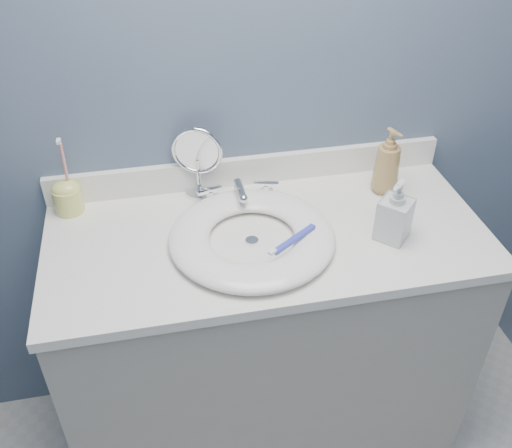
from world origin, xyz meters
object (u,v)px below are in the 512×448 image
object	(u,v)px
soap_bottle_clear	(395,210)
toothbrush_holder	(67,195)
makeup_mirror	(197,159)
soap_bottle_amber	(388,161)

from	to	relation	value
soap_bottle_clear	toothbrush_holder	xyz separation A→B (m)	(-0.87, 0.30, -0.04)
makeup_mirror	soap_bottle_amber	distance (m)	0.56
soap_bottle_amber	toothbrush_holder	distance (m)	0.94
soap_bottle_amber	toothbrush_holder	size ratio (longest dim) A/B	0.88
makeup_mirror	soap_bottle_amber	xyz separation A→B (m)	(0.55, -0.10, -0.02)
makeup_mirror	toothbrush_holder	world-z (taller)	toothbrush_holder
soap_bottle_amber	soap_bottle_clear	size ratio (longest dim) A/B	1.16
soap_bottle_clear	toothbrush_holder	size ratio (longest dim) A/B	0.76
toothbrush_holder	soap_bottle_amber	bearing A→B (deg)	-5.07
soap_bottle_amber	toothbrush_holder	bearing A→B (deg)	156.19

